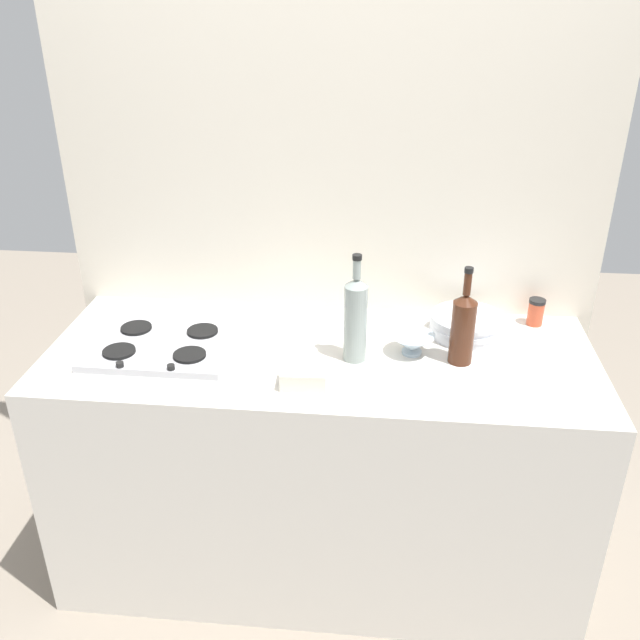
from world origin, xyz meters
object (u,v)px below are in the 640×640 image
(plate_stack, at_px, (466,325))
(wine_bottle_mid_left, at_px, (356,318))
(mixing_bowl, at_px, (412,343))
(stovetop_hob, at_px, (162,345))
(butter_dish, at_px, (304,377))
(wine_bottle_leftmost, at_px, (463,327))
(condiment_jar_front, at_px, (536,312))

(plate_stack, bearing_deg, wine_bottle_mid_left, -151.33)
(mixing_bowl, bearing_deg, plate_stack, 38.75)
(plate_stack, distance_m, mixing_bowl, 0.24)
(stovetop_hob, height_order, mixing_bowl, mixing_bowl)
(butter_dish, bearing_deg, wine_bottle_leftmost, 21.86)
(wine_bottle_leftmost, bearing_deg, mixing_bowl, 166.51)
(wine_bottle_mid_left, bearing_deg, stovetop_hob, 179.86)
(stovetop_hob, bearing_deg, wine_bottle_mid_left, -0.14)
(wine_bottle_mid_left, height_order, condiment_jar_front, wine_bottle_mid_left)
(stovetop_hob, height_order, condiment_jar_front, condiment_jar_front)
(mixing_bowl, distance_m, butter_dish, 0.40)
(wine_bottle_leftmost, xyz_separation_m, condiment_jar_front, (0.28, 0.29, -0.07))
(stovetop_hob, bearing_deg, wine_bottle_leftmost, 0.89)
(plate_stack, relative_size, mixing_bowl, 1.75)
(plate_stack, height_order, mixing_bowl, plate_stack)
(wine_bottle_mid_left, bearing_deg, wine_bottle_leftmost, 2.85)
(wine_bottle_mid_left, bearing_deg, mixing_bowl, 16.06)
(plate_stack, bearing_deg, mixing_bowl, -141.25)
(mixing_bowl, xyz_separation_m, butter_dish, (-0.33, -0.23, -0.01))
(stovetop_hob, height_order, butter_dish, butter_dish)
(butter_dish, bearing_deg, stovetop_hob, 160.20)
(stovetop_hob, height_order, plate_stack, plate_stack)
(plate_stack, bearing_deg, wine_bottle_leftmost, -100.64)
(wine_bottle_mid_left, distance_m, butter_dish, 0.26)
(butter_dish, bearing_deg, condiment_jar_front, 32.23)
(wine_bottle_leftmost, relative_size, wine_bottle_mid_left, 0.90)
(stovetop_hob, distance_m, plate_stack, 1.03)
(wine_bottle_leftmost, xyz_separation_m, butter_dish, (-0.48, -0.19, -0.10))
(wine_bottle_leftmost, relative_size, butter_dish, 2.36)
(plate_stack, bearing_deg, condiment_jar_front, 22.50)
(wine_bottle_leftmost, height_order, butter_dish, wine_bottle_leftmost)
(plate_stack, xyz_separation_m, wine_bottle_mid_left, (-0.37, -0.20, 0.11))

